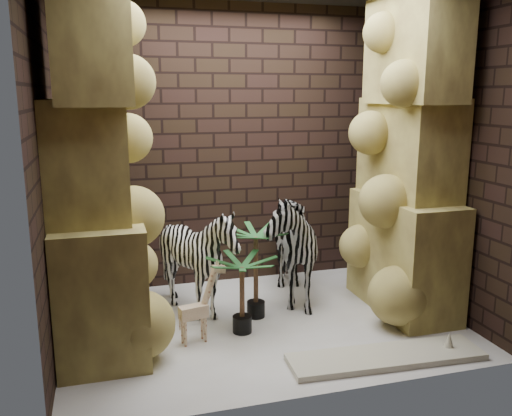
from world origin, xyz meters
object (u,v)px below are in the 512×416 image
object	(u,v)px
zebra_right	(284,233)
palm_front	(256,272)
giraffe_toy	(193,303)
palm_back	(242,295)
zebra_left	(198,265)
surfboard	(386,357)

from	to	relation	value
zebra_right	palm_front	bearing A→B (deg)	-129.80
giraffe_toy	palm_front	distance (m)	0.76
giraffe_toy	palm_back	bearing A→B (deg)	-2.25
giraffe_toy	zebra_left	bearing A→B (deg)	62.48
zebra_right	palm_front	distance (m)	0.60
zebra_left	giraffe_toy	bearing A→B (deg)	-85.95
giraffe_toy	palm_front	bearing A→B (deg)	16.91
zebra_left	surfboard	size ratio (longest dim) A/B	0.69
zebra_left	giraffe_toy	world-z (taller)	zebra_left
giraffe_toy	surfboard	xyz separation A→B (m)	(1.41, -0.72, -0.33)
zebra_right	zebra_left	size ratio (longest dim) A/B	1.27
zebra_left	palm_back	xyz separation A→B (m)	(0.30, -0.47, -0.14)
surfboard	zebra_left	bearing A→B (deg)	137.80
palm_back	palm_front	bearing A→B (deg)	54.25
palm_front	palm_back	world-z (taller)	palm_front
palm_front	palm_back	bearing A→B (deg)	-125.75
giraffe_toy	palm_back	distance (m)	0.45
surfboard	zebra_right	bearing A→B (deg)	107.00
zebra_left	palm_front	size ratio (longest dim) A/B	1.24
zebra_right	surfboard	world-z (taller)	zebra_right
zebra_right	palm_back	distance (m)	0.96
giraffe_toy	surfboard	world-z (taller)	giraffe_toy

